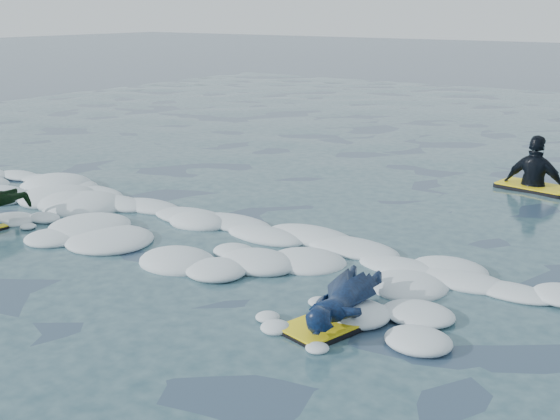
{
  "coord_description": "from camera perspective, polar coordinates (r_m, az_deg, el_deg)",
  "views": [
    {
      "loc": [
        5.68,
        -5.78,
        2.97
      ],
      "look_at": [
        0.55,
        1.6,
        0.37
      ],
      "focal_mm": 45.0,
      "sensor_mm": 36.0,
      "label": 1
    }
  ],
  "objects": [
    {
      "name": "ground",
      "position": [
        8.63,
        -9.12,
        -4.23
      ],
      "size": [
        120.0,
        120.0,
        0.0
      ],
      "primitive_type": "plane",
      "color": "#1C2B45",
      "rests_on": "ground"
    },
    {
      "name": "foam_band",
      "position": [
        9.35,
        -4.75,
        -2.45
      ],
      "size": [
        12.0,
        3.1,
        0.3
      ],
      "primitive_type": null,
      "color": "silver",
      "rests_on": "ground"
    },
    {
      "name": "prone_woman_unit",
      "position": [
        6.96,
        5.07,
        -7.43
      ],
      "size": [
        0.79,
        1.58,
        0.38
      ],
      "rotation": [
        0.0,
        0.0,
        1.32
      ],
      "color": "black",
      "rests_on": "ground"
    },
    {
      "name": "waiting_rider_unit",
      "position": [
        12.61,
        19.93,
        1.72
      ],
      "size": [
        1.28,
        0.84,
        1.79
      ],
      "rotation": [
        0.0,
        0.0,
        -0.16
      ],
      "color": "black",
      "rests_on": "ground"
    }
  ]
}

